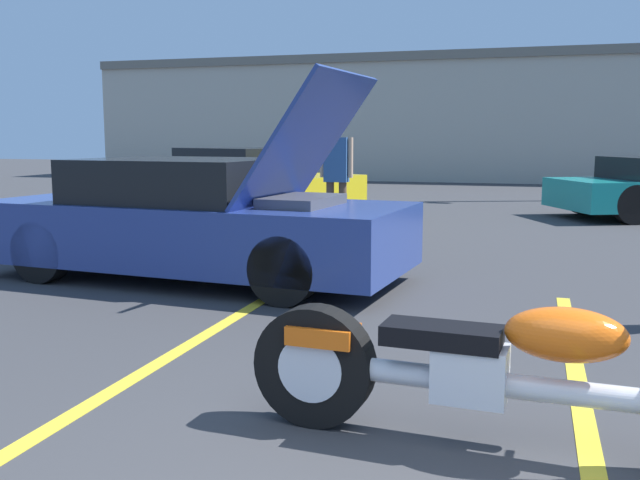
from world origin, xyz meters
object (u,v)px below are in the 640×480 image
(motorcycle, at_px, (500,373))
(parked_car_left_row, at_px, (243,184))
(spectator_near_motorcycle, at_px, (336,169))
(show_car_hood_open, at_px, (197,221))

(motorcycle, xyz_separation_m, parked_car_left_row, (-5.38, 9.59, 0.23))
(parked_car_left_row, xyz_separation_m, spectator_near_motorcycle, (2.60, -2.48, 0.43))
(show_car_hood_open, relative_size, parked_car_left_row, 0.94)
(parked_car_left_row, bearing_deg, motorcycle, -36.59)
(motorcycle, relative_size, parked_car_left_row, 0.52)
(motorcycle, bearing_deg, spectator_near_motorcycle, 115.41)
(show_car_hood_open, bearing_deg, spectator_near_motorcycle, 85.84)
(motorcycle, bearing_deg, show_car_hood_open, 137.73)
(motorcycle, height_order, show_car_hood_open, show_car_hood_open)
(show_car_hood_open, bearing_deg, parked_car_left_row, 113.54)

